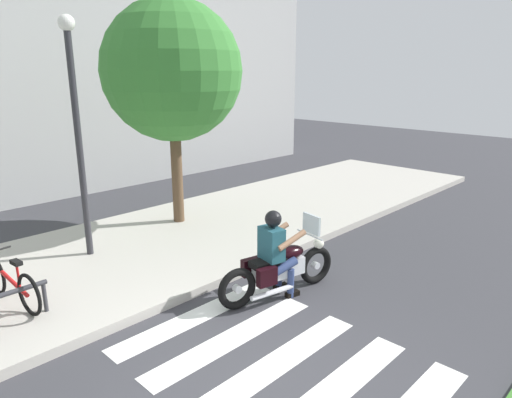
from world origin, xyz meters
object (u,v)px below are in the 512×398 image
at_px(rider, 276,248).
at_px(tree_near_rack, 172,71).
at_px(motorcycle, 279,268).
at_px(street_lamp, 77,120).
at_px(bicycle_3, 11,282).

xyz_separation_m(rider, tree_near_rack, (0.98, 3.87, 2.66)).
relative_size(motorcycle, street_lamp, 0.50).
bearing_deg(bicycle_3, street_lamp, 31.29).
bearing_deg(bicycle_3, motorcycle, -37.51).
bearing_deg(tree_near_rack, motorcycle, -103.09).
distance_m(motorcycle, rider, 0.38).
relative_size(street_lamp, tree_near_rack, 0.88).
xyz_separation_m(rider, bicycle_3, (-3.11, 2.43, -0.33)).
bearing_deg(tree_near_rack, rider, -104.20).
relative_size(bicycle_3, street_lamp, 0.38).
relative_size(motorcycle, tree_near_rack, 0.44).
bearing_deg(motorcycle, rider, 165.68).
bearing_deg(motorcycle, bicycle_3, 142.49).
height_order(rider, street_lamp, street_lamp).
distance_m(bicycle_3, street_lamp, 2.95).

